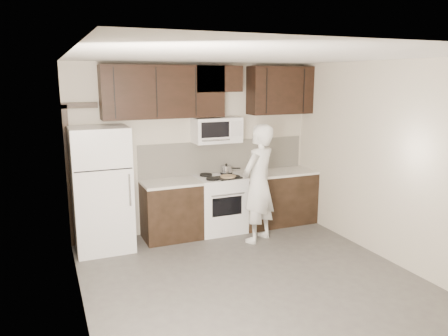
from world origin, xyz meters
TOP-DOWN VIEW (x-y plane):
  - floor at (0.00, 0.00)m, footprint 4.50×4.50m
  - back_wall at (0.00, 2.25)m, footprint 4.00×0.00m
  - ceiling at (0.00, 0.00)m, footprint 4.50×4.50m
  - counter_run at (0.60, 1.94)m, footprint 2.95×0.64m
  - stove at (0.30, 1.94)m, footprint 0.76×0.66m
  - backsplash at (0.50, 2.24)m, footprint 2.90×0.02m
  - upper_cabinets at (0.21, 2.08)m, footprint 3.48×0.35m
  - microwave at (0.30, 2.06)m, footprint 0.76×0.42m
  - refrigerator at (-1.55, 1.89)m, footprint 0.80×0.76m
  - door_trim at (-1.92, 2.21)m, footprint 0.50×0.08m
  - saucepan at (0.48, 2.09)m, footprint 0.32×0.19m
  - baking_tray at (0.39, 1.80)m, footprint 0.40×0.32m
  - pizza at (0.39, 1.80)m, footprint 0.28×0.28m
  - person at (0.68, 1.31)m, footprint 0.78×0.70m

SIDE VIEW (x-z plane):
  - floor at x=0.00m, z-range 0.00..0.00m
  - counter_run at x=0.60m, z-range 0.00..0.91m
  - stove at x=0.30m, z-range -0.01..0.93m
  - refrigerator at x=-1.55m, z-range 0.00..1.80m
  - person at x=0.68m, z-range 0.00..1.80m
  - baking_tray at x=0.39m, z-range 0.91..0.93m
  - pizza at x=0.39m, z-range 0.93..0.95m
  - saucepan at x=0.48m, z-range 0.89..1.07m
  - backsplash at x=0.50m, z-range 0.91..1.45m
  - door_trim at x=-1.92m, z-range 0.19..2.31m
  - back_wall at x=0.00m, z-range -0.65..3.35m
  - microwave at x=0.30m, z-range 1.45..1.85m
  - upper_cabinets at x=0.21m, z-range 1.89..2.67m
  - ceiling at x=0.00m, z-range 2.70..2.70m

